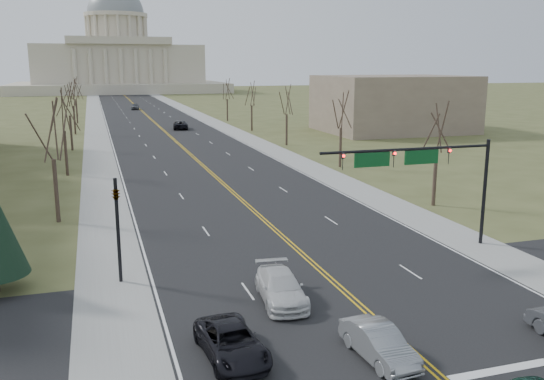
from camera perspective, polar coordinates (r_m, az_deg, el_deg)
ground at (r=25.27m, az=15.38°, el=-16.64°), size 600.00×600.00×0.00m
road at (r=129.55m, az=-11.78°, el=6.78°), size 20.00×380.00×0.01m
cross_road at (r=29.92m, az=9.11°, el=-11.57°), size 120.00×14.00×0.01m
sidewalk_left at (r=128.95m, az=-17.12°, el=6.47°), size 4.00×380.00×0.03m
sidewalk_right at (r=131.25m, az=-6.52°, el=7.03°), size 4.00×380.00×0.03m
center_line at (r=129.55m, az=-11.78°, el=6.78°), size 0.42×380.00×0.01m
edge_line_left at (r=128.98m, az=-16.14°, el=6.53°), size 0.15×380.00×0.01m
edge_line_right at (r=130.86m, az=-7.48°, el=6.99°), size 0.15×380.00×0.01m
capitol at (r=268.59m, az=-14.98°, el=12.43°), size 90.00×60.00×50.00m
signal_mast at (r=38.11m, az=14.48°, el=2.45°), size 12.12×0.44×7.20m
signal_left at (r=32.98m, az=-15.08°, el=-2.74°), size 0.32×0.36×6.00m
tree_r_0 at (r=51.07m, az=16.10°, el=5.69°), size 3.74×3.74×8.50m
tree_l_0 at (r=46.77m, az=-21.01°, el=5.26°), size 3.96×3.96×9.00m
tree_r_1 at (r=68.58m, az=6.89°, el=7.67°), size 3.74×3.74×8.50m
tree_l_1 at (r=66.65m, az=-20.02°, el=7.22°), size 3.96×3.96×9.00m
tree_r_2 at (r=87.17m, az=1.47°, el=8.74°), size 3.74×3.74×8.50m
tree_l_2 at (r=86.59m, az=-19.48°, el=8.28°), size 3.96×3.96×9.00m
tree_r_3 at (r=106.28m, az=-2.04°, el=9.39°), size 3.74×3.74×8.50m
tree_l_3 at (r=106.55m, az=-19.15°, el=8.95°), size 3.96×3.96×9.00m
tree_r_4 at (r=125.66m, az=-4.48°, el=9.82°), size 3.74×3.74×8.50m
tree_l_4 at (r=126.53m, az=-18.91°, el=9.40°), size 3.96×3.96×9.00m
bldg_right_mass at (r=108.21m, az=11.88°, el=8.37°), size 25.00×20.00×10.00m
car_sb_inner_lead at (r=25.13m, az=10.54°, el=-14.68°), size 1.86×4.44×1.43m
car_sb_outer_lead at (r=24.91m, az=-4.02°, el=-14.84°), size 2.66×5.08×1.36m
car_sb_inner_second at (r=30.19m, az=0.88°, el=-9.62°), size 2.63×5.40×1.51m
car_far_nb at (r=110.96m, az=-9.06°, el=6.40°), size 3.39×6.09×1.61m
car_far_sb at (r=161.35m, az=-13.42°, el=8.06°), size 2.50×5.10×1.68m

